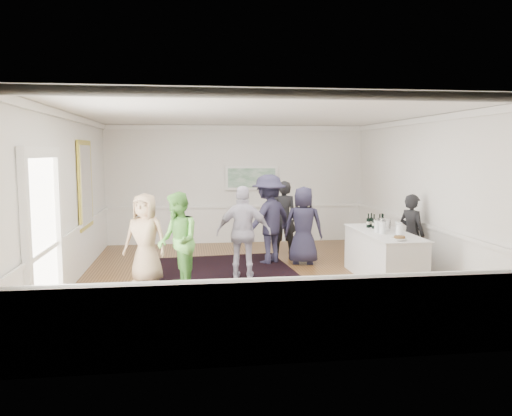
{
  "coord_description": "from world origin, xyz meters",
  "views": [
    {
      "loc": [
        -1.29,
        -9.54,
        2.49
      ],
      "look_at": [
        0.02,
        0.2,
        1.38
      ],
      "focal_mm": 35.0,
      "sensor_mm": 36.0,
      "label": 1
    }
  ],
  "objects": [
    {
      "name": "juice_pitchers",
      "position": [
        2.43,
        -0.69,
        1.06
      ],
      "size": [
        0.43,
        0.68,
        0.24
      ],
      "color": "#6FA63B",
      "rests_on": "serving_table"
    },
    {
      "name": "guest_green",
      "position": [
        -1.51,
        -0.6,
        0.89
      ],
      "size": [
        0.86,
        1.0,
        1.78
      ],
      "primitive_type": "imported",
      "rotation": [
        0.0,
        0.0,
        -1.33
      ],
      "color": "#57A441",
      "rests_on": "floor"
    },
    {
      "name": "wall_left",
      "position": [
        -3.5,
        0.0,
        1.6
      ],
      "size": [
        0.02,
        8.0,
        3.2
      ],
      "primitive_type": "cube",
      "color": "white",
      "rests_on": "floor"
    },
    {
      "name": "ice_bucket",
      "position": [
        2.5,
        -0.26,
        1.06
      ],
      "size": [
        0.26,
        0.26,
        0.25
      ],
      "primitive_type": "cylinder",
      "color": "silver",
      "rests_on": "serving_table"
    },
    {
      "name": "doorway",
      "position": [
        -3.45,
        -1.9,
        1.42
      ],
      "size": [
        0.1,
        1.78,
        2.56
      ],
      "color": "white",
      "rests_on": "wall_left"
    },
    {
      "name": "serving_table",
      "position": [
        2.44,
        -0.41,
        0.47
      ],
      "size": [
        0.88,
        2.33,
        0.94
      ],
      "color": "silver",
      "rests_on": "floor"
    },
    {
      "name": "wall_back",
      "position": [
        0.0,
        4.0,
        1.6
      ],
      "size": [
        7.0,
        0.02,
        3.2
      ],
      "primitive_type": "cube",
      "color": "white",
      "rests_on": "floor"
    },
    {
      "name": "wine_bottles",
      "position": [
        2.48,
        0.1,
        1.1
      ],
      "size": [
        0.35,
        0.27,
        0.31
      ],
      "color": "black",
      "rests_on": "serving_table"
    },
    {
      "name": "wainscoting",
      "position": [
        0.0,
        0.0,
        0.5
      ],
      "size": [
        7.0,
        8.0,
        1.0
      ],
      "primitive_type": null,
      "color": "white",
      "rests_on": "floor"
    },
    {
      "name": "mirror",
      "position": [
        -3.45,
        1.3,
        1.8
      ],
      "size": [
        0.05,
        1.25,
        1.85
      ],
      "color": "gold",
      "rests_on": "wall_left"
    },
    {
      "name": "wall_front",
      "position": [
        0.0,
        -4.0,
        1.6
      ],
      "size": [
        7.0,
        0.02,
        3.2
      ],
      "primitive_type": "cube",
      "color": "white",
      "rests_on": "floor"
    },
    {
      "name": "nut_bowl",
      "position": [
        2.35,
        -1.34,
        0.98
      ],
      "size": [
        0.25,
        0.25,
        0.08
      ],
      "color": "white",
      "rests_on": "serving_table"
    },
    {
      "name": "guest_navy",
      "position": [
        1.21,
        1.15,
        0.87
      ],
      "size": [
        0.95,
        0.74,
        1.73
      ],
      "primitive_type": "imported",
      "rotation": [
        0.0,
        0.0,
        2.9
      ],
      "color": "#242239",
      "rests_on": "floor"
    },
    {
      "name": "ceiling",
      "position": [
        0.0,
        0.0,
        3.2
      ],
      "size": [
        7.0,
        8.0,
        0.02
      ],
      "primitive_type": "cube",
      "color": "white",
      "rests_on": "wall_back"
    },
    {
      "name": "guest_dark_a",
      "position": [
        0.45,
        1.32,
        0.99
      ],
      "size": [
        1.47,
        1.36,
        1.99
      ],
      "primitive_type": "imported",
      "rotation": [
        0.0,
        0.0,
        3.77
      ],
      "color": "#242239",
      "rests_on": "floor"
    },
    {
      "name": "area_rug",
      "position": [
        -0.71,
        0.1,
        0.01
      ],
      "size": [
        3.55,
        4.45,
        0.02
      ],
      "primitive_type": "cube",
      "rotation": [
        0.0,
        0.0,
        0.09
      ],
      "color": "black",
      "rests_on": "floor"
    },
    {
      "name": "landscape_painting",
      "position": [
        0.4,
        3.95,
        1.78
      ],
      "size": [
        1.44,
        0.06,
        0.66
      ],
      "color": "white",
      "rests_on": "wall_back"
    },
    {
      "name": "bartender",
      "position": [
        3.2,
        -0.0,
        0.82
      ],
      "size": [
        0.61,
        0.71,
        1.64
      ],
      "primitive_type": "imported",
      "rotation": [
        0.0,
        0.0,
        2.01
      ],
      "color": "black",
      "rests_on": "floor"
    },
    {
      "name": "guest_lilac",
      "position": [
        -0.25,
        0.01,
        0.92
      ],
      "size": [
        1.13,
        0.62,
        1.83
      ],
      "primitive_type": "imported",
      "rotation": [
        0.0,
        0.0,
        2.97
      ],
      "color": "#B9B4C9",
      "rests_on": "floor"
    },
    {
      "name": "guest_tan",
      "position": [
        -2.13,
        -0.05,
        0.86
      ],
      "size": [
        0.97,
        0.79,
        1.71
      ],
      "primitive_type": "imported",
      "rotation": [
        0.0,
        0.0,
        -0.33
      ],
      "color": "tan",
      "rests_on": "floor"
    },
    {
      "name": "guest_dark_b",
      "position": [
        0.96,
        2.26,
        0.9
      ],
      "size": [
        0.67,
        0.46,
        1.79
      ],
      "primitive_type": "imported",
      "rotation": [
        0.0,
        0.0,
        3.1
      ],
      "color": "black",
      "rests_on": "floor"
    },
    {
      "name": "wall_right",
      "position": [
        3.5,
        0.0,
        1.6
      ],
      "size": [
        0.02,
        8.0,
        3.2
      ],
      "primitive_type": "cube",
      "color": "white",
      "rests_on": "floor"
    },
    {
      "name": "floor",
      "position": [
        0.0,
        0.0,
        0.0
      ],
      "size": [
        8.0,
        8.0,
        0.0
      ],
      "primitive_type": "plane",
      "color": "brown",
      "rests_on": "ground"
    }
  ]
}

